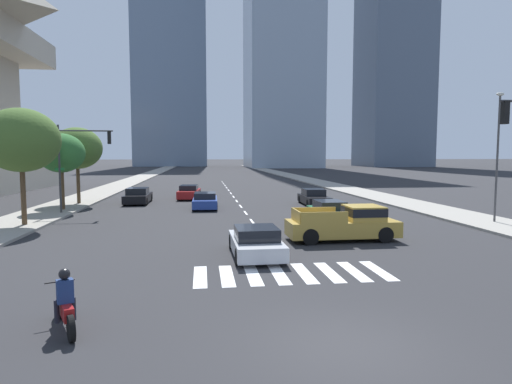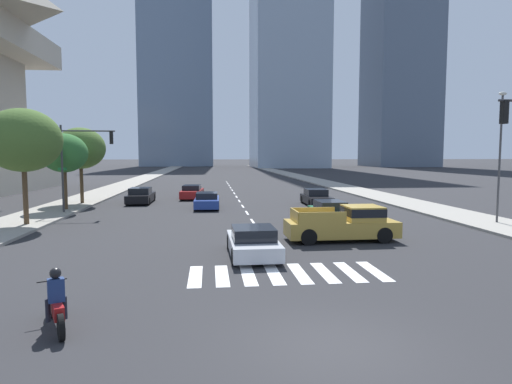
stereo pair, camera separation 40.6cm
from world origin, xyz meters
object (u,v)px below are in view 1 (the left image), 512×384
(pickup_truck, at_px, (347,224))
(sedan_blue_0, at_px, (205,201))
(street_lamp_east, at_px, (498,148))
(street_tree_third, at_px, (77,148))
(motorcycle_trailing, at_px, (65,306))
(street_tree_nearest, at_px, (21,140))
(sedan_black_4, at_px, (314,198))
(traffic_signal_far, at_px, (79,153))
(street_tree_second, at_px, (61,153))
(sedan_black_1, at_px, (138,196))
(sedan_red_5, at_px, (189,192))
(sedan_green_2, at_px, (330,213))
(sedan_silver_3, at_px, (256,242))

(pickup_truck, relative_size, sedan_blue_0, 1.11)
(street_lamp_east, relative_size, street_tree_third, 1.23)
(motorcycle_trailing, distance_m, street_tree_nearest, 17.58)
(street_lamp_east, xyz_separation_m, street_tree_third, (-27.41, 13.36, 0.10))
(sedan_blue_0, distance_m, sedan_black_4, 8.98)
(pickup_truck, bearing_deg, motorcycle_trailing, -137.22)
(traffic_signal_far, height_order, street_tree_second, traffic_signal_far)
(sedan_blue_0, height_order, sedan_black_1, sedan_black_1)
(sedan_black_1, xyz_separation_m, sedan_red_5, (4.21, 3.41, -0.01))
(sedan_black_1, relative_size, street_tree_third, 0.75)
(motorcycle_trailing, distance_m, sedan_green_2, 18.27)
(sedan_black_4, distance_m, street_tree_third, 19.79)
(motorcycle_trailing, distance_m, pickup_truck, 13.99)
(sedan_silver_3, xyz_separation_m, traffic_signal_far, (-10.55, 13.90, 3.66))
(street_lamp_east, bearing_deg, sedan_red_5, 136.89)
(pickup_truck, relative_size, sedan_black_4, 1.15)
(motorcycle_trailing, distance_m, sedan_blue_0, 23.44)
(sedan_silver_3, xyz_separation_m, street_lamp_east, (15.16, 6.41, 3.98))
(sedan_black_1, distance_m, sedan_silver_3, 21.71)
(sedan_black_1, distance_m, traffic_signal_far, 7.96)
(pickup_truck, distance_m, sedan_green_2, 5.14)
(motorcycle_trailing, xyz_separation_m, traffic_signal_far, (-5.17, 20.79, 3.64))
(sedan_blue_0, height_order, traffic_signal_far, traffic_signal_far)
(sedan_green_2, relative_size, sedan_silver_3, 1.12)
(street_lamp_east, distance_m, street_tree_third, 30.49)
(street_tree_nearest, bearing_deg, pickup_truck, -19.31)
(sedan_green_2, height_order, sedan_silver_3, sedan_green_2)
(street_lamp_east, relative_size, street_tree_second, 1.38)
(motorcycle_trailing, relative_size, sedan_green_2, 0.43)
(sedan_blue_0, bearing_deg, traffic_signal_far, 106.85)
(motorcycle_trailing, relative_size, sedan_black_1, 0.44)
(pickup_truck, distance_m, sedan_red_5, 22.56)
(sedan_black_1, bearing_deg, sedan_red_5, -50.50)
(sedan_green_2, bearing_deg, street_tree_second, -114.19)
(sedan_black_1, distance_m, street_tree_second, 7.55)
(sedan_blue_0, bearing_deg, pickup_truck, -152.34)
(pickup_truck, relative_size, traffic_signal_far, 0.88)
(motorcycle_trailing, distance_m, sedan_black_1, 27.32)
(sedan_green_2, bearing_deg, pickup_truck, -7.95)
(sedan_blue_0, distance_m, sedan_silver_3, 16.41)
(sedan_black_1, distance_m, sedan_green_2, 18.09)
(pickup_truck, height_order, sedan_silver_3, pickup_truck)
(motorcycle_trailing, xyz_separation_m, sedan_black_1, (-2.20, 27.23, 0.04))
(sedan_black_4, bearing_deg, motorcycle_trailing, -26.13)
(street_tree_second, bearing_deg, sedan_blue_0, 3.65)
(street_tree_third, bearing_deg, street_lamp_east, -25.99)
(sedan_green_2, bearing_deg, street_tree_third, -124.37)
(sedan_black_1, xyz_separation_m, street_tree_second, (-4.67, -4.70, 3.62))
(pickup_truck, height_order, sedan_black_1, pickup_truck)
(sedan_black_4, xyz_separation_m, street_tree_second, (-19.22, -1.74, 3.63))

